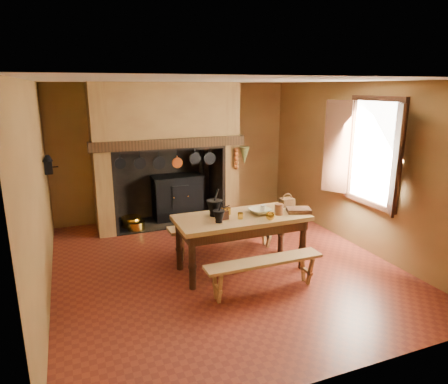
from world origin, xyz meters
The scene contains 28 objects.
floor centered at (0.00, 0.00, 0.00)m, with size 5.50×5.50×0.00m, color maroon.
ceiling centered at (0.00, 0.00, 2.80)m, with size 5.50×5.50×0.00m, color silver.
back_wall centered at (0.00, 2.75, 1.40)m, with size 5.00×0.02×2.80m, color olive.
wall_left centered at (-2.50, 0.00, 1.40)m, with size 0.02×5.50×2.80m, color olive.
wall_right centered at (2.50, 0.00, 1.40)m, with size 0.02×5.50×2.80m, color olive.
wall_front centered at (0.00, -2.75, 1.40)m, with size 5.00×0.02×2.80m, color olive.
chimney_breast centered at (-0.30, 2.31, 1.81)m, with size 2.95×0.96×2.80m.
iron_range centered at (-0.04, 2.45, 0.48)m, with size 1.12×0.55×1.60m.
hearth_pans centered at (-1.05, 2.22, 0.09)m, with size 0.51×0.62×0.20m.
hanging_pans centered at (-0.34, 1.81, 1.36)m, with size 1.92×0.29×0.27m.
onion_string centered at (1.00, 1.79, 1.33)m, with size 0.12×0.10×0.46m, color #94461B, non-canonical shape.
herb_bunch centered at (1.18, 1.79, 1.38)m, with size 0.20×0.20×0.35m, color #5C6630.
window centered at (2.35, -0.40, 1.70)m, with size 0.39×1.75×1.76m.
wall_coffee_mill centered at (-2.42, 1.55, 1.52)m, with size 0.23×0.16×0.31m.
work_table centered at (0.21, -0.25, 0.72)m, with size 1.98×0.88×0.86m.
bench_front centered at (0.21, -1.01, 0.35)m, with size 1.66×0.29×0.47m.
bench_back centered at (0.21, 0.40, 0.40)m, with size 1.91×0.33×0.54m.
mortar_large centered at (-0.16, -0.11, 0.99)m, with size 0.24×0.24×0.41m.
mortar_small centered at (-0.21, -0.40, 0.95)m, with size 0.17×0.17×0.30m.
coffee_grinder centered at (-0.10, -0.29, 0.93)m, with size 0.18×0.15×0.20m.
brass_mug_a centered at (0.14, -0.37, 0.90)m, with size 0.08×0.08×0.09m, color gold.
brass_mug_b centered at (0.05, -0.11, 0.91)m, with size 0.09×0.09×0.10m, color gold.
mixing_bowl centered at (0.51, -0.25, 0.90)m, with size 0.32×0.32×0.08m, color beige.
stoneware_crock centered at (0.76, -0.40, 0.94)m, with size 0.13×0.13×0.16m, color brown.
glass_jar centered at (0.56, -0.26, 0.92)m, with size 0.08×0.08×0.13m, color beige.
wicker_basket centered at (1.10, -0.05, 0.92)m, with size 0.22×0.17×0.21m.
wooden_tray centered at (1.10, -0.41, 0.89)m, with size 0.35×0.25×0.06m, color #331910.
brass_cup centered at (0.52, -0.57, 0.91)m, with size 0.13×0.13×0.10m, color gold.
Camera 1 is at (-2.11, -5.40, 2.72)m, focal length 32.00 mm.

